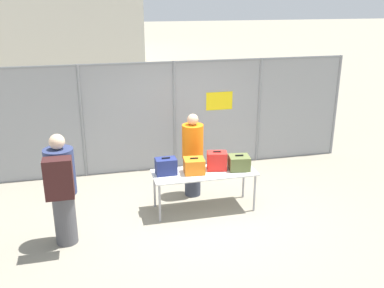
{
  "coord_description": "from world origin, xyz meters",
  "views": [
    {
      "loc": [
        -1.74,
        -6.56,
        3.66
      ],
      "look_at": [
        0.03,
        0.76,
        1.05
      ],
      "focal_mm": 40.0,
      "sensor_mm": 36.0,
      "label": 1
    }
  ],
  "objects_px": {
    "security_worker_near": "(193,154)",
    "utility_trailer": "(232,128)",
    "traveler_hooded": "(61,187)",
    "suitcase_olive": "(239,163)",
    "inspection_table": "(204,175)",
    "suitcase_navy": "(166,166)",
    "suitcase_red": "(217,161)",
    "suitcase_orange": "(194,166)"
  },
  "relations": [
    {
      "from": "security_worker_near",
      "to": "utility_trailer",
      "type": "bearing_deg",
      "value": -130.49
    },
    {
      "from": "traveler_hooded",
      "to": "utility_trailer",
      "type": "height_order",
      "value": "traveler_hooded"
    },
    {
      "from": "suitcase_olive",
      "to": "security_worker_near",
      "type": "relative_size",
      "value": 0.25
    },
    {
      "from": "suitcase_olive",
      "to": "utility_trailer",
      "type": "bearing_deg",
      "value": 72.89
    },
    {
      "from": "utility_trailer",
      "to": "inspection_table",
      "type": "bearing_deg",
      "value": -116.23
    },
    {
      "from": "inspection_table",
      "to": "suitcase_navy",
      "type": "height_order",
      "value": "suitcase_navy"
    },
    {
      "from": "suitcase_olive",
      "to": "traveler_hooded",
      "type": "xyz_separation_m",
      "value": [
        -3.01,
        -0.61,
        0.13
      ]
    },
    {
      "from": "suitcase_navy",
      "to": "suitcase_red",
      "type": "bearing_deg",
      "value": -0.08
    },
    {
      "from": "inspection_table",
      "to": "suitcase_olive",
      "type": "relative_size",
      "value": 4.54
    },
    {
      "from": "inspection_table",
      "to": "security_worker_near",
      "type": "height_order",
      "value": "security_worker_near"
    },
    {
      "from": "suitcase_navy",
      "to": "traveler_hooded",
      "type": "bearing_deg",
      "value": -157.69
    },
    {
      "from": "traveler_hooded",
      "to": "utility_trailer",
      "type": "distance_m",
      "value": 5.83
    },
    {
      "from": "traveler_hooded",
      "to": "security_worker_near",
      "type": "bearing_deg",
      "value": 15.08
    },
    {
      "from": "suitcase_red",
      "to": "utility_trailer",
      "type": "xyz_separation_m",
      "value": [
        1.46,
        3.41,
        -0.52
      ]
    },
    {
      "from": "suitcase_olive",
      "to": "security_worker_near",
      "type": "bearing_deg",
      "value": 136.79
    },
    {
      "from": "suitcase_navy",
      "to": "security_worker_near",
      "type": "relative_size",
      "value": 0.23
    },
    {
      "from": "suitcase_orange",
      "to": "security_worker_near",
      "type": "bearing_deg",
      "value": 78.47
    },
    {
      "from": "inspection_table",
      "to": "suitcase_olive",
      "type": "xyz_separation_m",
      "value": [
        0.64,
        -0.02,
        0.18
      ]
    },
    {
      "from": "suitcase_olive",
      "to": "utility_trailer",
      "type": "height_order",
      "value": "suitcase_olive"
    },
    {
      "from": "suitcase_navy",
      "to": "suitcase_red",
      "type": "height_order",
      "value": "suitcase_red"
    },
    {
      "from": "inspection_table",
      "to": "suitcase_navy",
      "type": "bearing_deg",
      "value": 173.93
    },
    {
      "from": "inspection_table",
      "to": "suitcase_orange",
      "type": "relative_size",
      "value": 4.81
    },
    {
      "from": "suitcase_navy",
      "to": "utility_trailer",
      "type": "xyz_separation_m",
      "value": [
        2.38,
        3.41,
        -0.5
      ]
    },
    {
      "from": "suitcase_red",
      "to": "suitcase_orange",
      "type": "bearing_deg",
      "value": -172.27
    },
    {
      "from": "traveler_hooded",
      "to": "security_worker_near",
      "type": "relative_size",
      "value": 1.1
    },
    {
      "from": "suitcase_navy",
      "to": "utility_trailer",
      "type": "relative_size",
      "value": 0.1
    },
    {
      "from": "suitcase_red",
      "to": "suitcase_olive",
      "type": "bearing_deg",
      "value": -13.24
    },
    {
      "from": "inspection_table",
      "to": "traveler_hooded",
      "type": "xyz_separation_m",
      "value": [
        -2.38,
        -0.63,
        0.31
      ]
    },
    {
      "from": "inspection_table",
      "to": "security_worker_near",
      "type": "bearing_deg",
      "value": 95.14
    },
    {
      "from": "suitcase_red",
      "to": "utility_trailer",
      "type": "distance_m",
      "value": 3.75
    },
    {
      "from": "suitcase_navy",
      "to": "suitcase_olive",
      "type": "distance_m",
      "value": 1.31
    },
    {
      "from": "suitcase_navy",
      "to": "traveler_hooded",
      "type": "distance_m",
      "value": 1.85
    },
    {
      "from": "suitcase_orange",
      "to": "security_worker_near",
      "type": "distance_m",
      "value": 0.63
    },
    {
      "from": "suitcase_olive",
      "to": "security_worker_near",
      "type": "xyz_separation_m",
      "value": [
        -0.69,
        0.65,
        -0.01
      ]
    },
    {
      "from": "inspection_table",
      "to": "security_worker_near",
      "type": "relative_size",
      "value": 1.13
    },
    {
      "from": "suitcase_red",
      "to": "suitcase_olive",
      "type": "height_order",
      "value": "suitcase_red"
    },
    {
      "from": "suitcase_orange",
      "to": "suitcase_red",
      "type": "distance_m",
      "value": 0.44
    },
    {
      "from": "suitcase_orange",
      "to": "utility_trailer",
      "type": "relative_size",
      "value": 0.11
    },
    {
      "from": "inspection_table",
      "to": "security_worker_near",
      "type": "distance_m",
      "value": 0.66
    },
    {
      "from": "suitcase_olive",
      "to": "traveler_hooded",
      "type": "relative_size",
      "value": 0.23
    },
    {
      "from": "traveler_hooded",
      "to": "utility_trailer",
      "type": "xyz_separation_m",
      "value": [
        4.09,
        4.11,
        -0.61
      ]
    },
    {
      "from": "suitcase_olive",
      "to": "traveler_hooded",
      "type": "distance_m",
      "value": 3.08
    }
  ]
}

